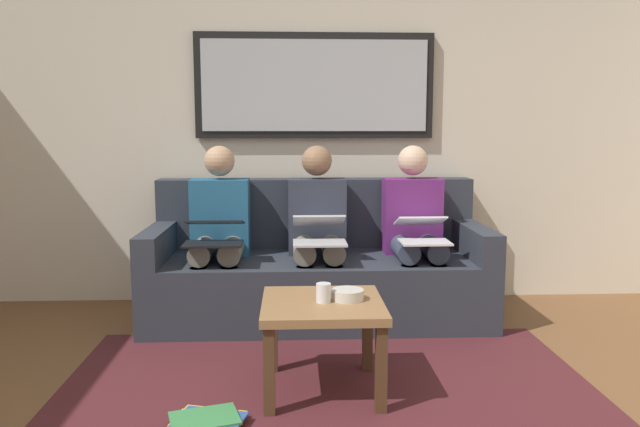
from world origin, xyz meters
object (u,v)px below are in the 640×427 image
at_px(laptop_silver, 319,230).
at_px(magazine_stack, 207,421).
at_px(framed_mirror, 315,86).
at_px(laptop_white, 422,230).
at_px(cup, 324,293).
at_px(laptop_black, 214,232).
at_px(coffee_table, 323,316).
at_px(person_middle, 318,228).
at_px(person_right, 219,228).
at_px(couch, 317,270).
at_px(bowl, 348,295).
at_px(person_left, 415,227).

distance_m(laptop_silver, magazine_stack, 1.50).
relative_size(framed_mirror, laptop_white, 4.67).
distance_m(cup, laptop_black, 1.12).
xyz_separation_m(coffee_table, laptop_silver, (-0.03, -0.92, 0.26)).
bearing_deg(laptop_silver, magazine_stack, 67.43).
height_order(coffee_table, magazine_stack, coffee_table).
relative_size(framed_mirror, coffee_table, 2.95).
bearing_deg(person_middle, coffee_table, 88.75).
xyz_separation_m(framed_mirror, laptop_black, (0.64, 0.70, -0.92)).
height_order(person_middle, laptop_black, person_middle).
bearing_deg(framed_mirror, person_right, 35.52).
xyz_separation_m(laptop_white, laptop_silver, (0.64, -0.01, 0.00)).
distance_m(couch, laptop_black, 0.78).
height_order(framed_mirror, person_right, framed_mirror).
xyz_separation_m(coffee_table, person_middle, (-0.03, -1.15, 0.24)).
relative_size(bowl, person_right, 0.14).
bearing_deg(laptop_black, person_left, -169.05).
xyz_separation_m(cup, person_right, (0.62, -1.16, 0.12)).
height_order(coffee_table, laptop_black, laptop_black).
distance_m(cup, laptop_silver, 0.95).
xyz_separation_m(cup, magazine_stack, (0.51, 0.34, -0.46)).
bearing_deg(couch, person_left, 173.87).
bearing_deg(bowl, coffee_table, 9.57).
distance_m(person_right, laptop_black, 0.25).
xyz_separation_m(cup, laptop_white, (-0.66, -0.93, 0.14)).
bearing_deg(laptop_silver, cup, 88.68).
distance_m(person_left, person_middle, 0.64).
bearing_deg(person_left, person_right, 0.00).
bearing_deg(cup, person_middle, -91.06).
height_order(couch, laptop_silver, couch).
distance_m(framed_mirror, person_right, 1.23).
relative_size(cup, bowl, 0.58).
distance_m(laptop_silver, person_right, 0.68).
relative_size(laptop_silver, person_right, 0.34).
bearing_deg(couch, bowl, 94.55).
height_order(coffee_table, person_middle, person_middle).
bearing_deg(couch, coffee_table, 88.82).
relative_size(cup, laptop_black, 0.26).
bearing_deg(coffee_table, magazine_stack, 35.09).
bearing_deg(magazine_stack, person_right, -85.77).
relative_size(laptop_silver, magazine_stack, 1.12).
distance_m(person_left, person_right, 1.28).
bearing_deg(laptop_black, framed_mirror, -132.26).
bearing_deg(person_middle, laptop_white, 159.60).
distance_m(person_middle, magazine_stack, 1.70).
relative_size(coffee_table, laptop_black, 1.64).
height_order(laptop_white, magazine_stack, laptop_white).
relative_size(laptop_white, person_middle, 0.32).
bearing_deg(laptop_silver, couch, -90.00).
xyz_separation_m(person_middle, laptop_silver, (0.00, 0.23, 0.02)).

